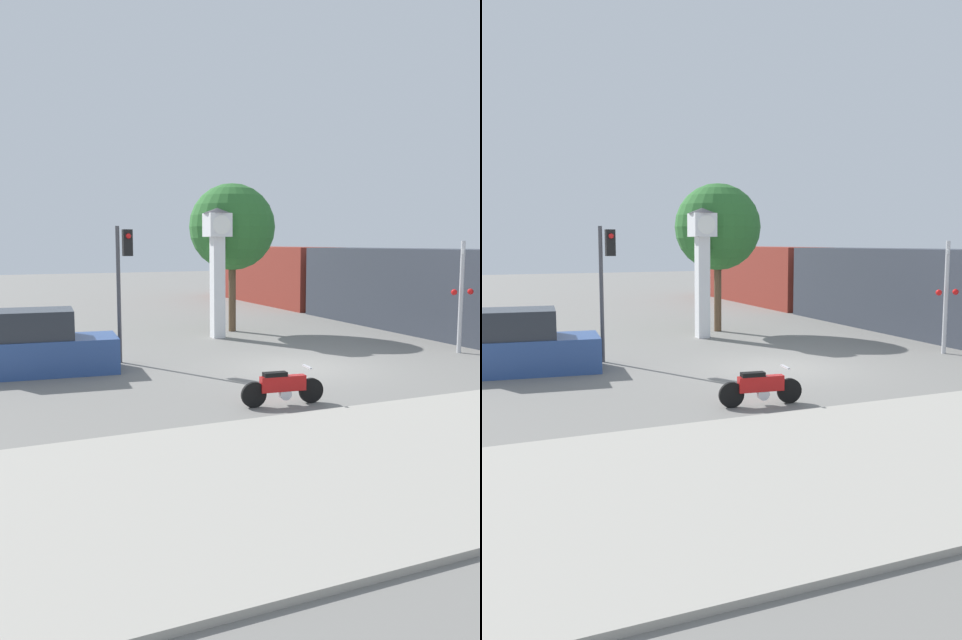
{
  "view_description": "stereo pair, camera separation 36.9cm",
  "coord_description": "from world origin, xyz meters",
  "views": [
    {
      "loc": [
        -8.92,
        -15.74,
        3.65
      ],
      "look_at": [
        -1.47,
        1.02,
        1.37
      ],
      "focal_mm": 35.0,
      "sensor_mm": 36.0,
      "label": 1
    },
    {
      "loc": [
        -8.58,
        -15.88,
        3.65
      ],
      "look_at": [
        -1.47,
        1.02,
        1.37
      ],
      "focal_mm": 35.0,
      "sensor_mm": 36.0,
      "label": 2
    }
  ],
  "objects": [
    {
      "name": "ground_plane",
      "position": [
        0.0,
        0.0,
        0.0
      ],
      "size": [
        120.0,
        120.0,
        0.0
      ],
      "primitive_type": "plane",
      "color": "slate"
    },
    {
      "name": "parked_car",
      "position": [
        -7.08,
        2.27,
        0.75
      ],
      "size": [
        4.37,
        2.23,
        1.8
      ],
      "rotation": [
        0.0,
        0.0,
        -0.11
      ],
      "color": "#2D4C8C",
      "rests_on": "ground_plane"
    },
    {
      "name": "freight_train",
      "position": [
        8.49,
        12.24,
        1.7
      ],
      "size": [
        2.8,
        26.53,
        3.4
      ],
      "color": "#333842",
      "rests_on": "ground_plane"
    },
    {
      "name": "street_tree",
      "position": [
        1.2,
        7.81,
        4.27
      ],
      "size": [
        3.51,
        3.51,
        6.04
      ],
      "color": "brown",
      "rests_on": "ground_plane"
    },
    {
      "name": "railroad_crossing_signal",
      "position": [
        6.09,
        0.03,
        2.03
      ],
      "size": [
        0.9,
        0.82,
        3.71
      ],
      "color": "#B7B7BC",
      "rests_on": "ground_plane"
    },
    {
      "name": "motorcycle",
      "position": [
        -2.46,
        -3.57,
        0.42
      ],
      "size": [
        1.96,
        0.44,
        0.87
      ],
      "rotation": [
        0.0,
        0.0,
        -0.11
      ],
      "color": "black",
      "rests_on": "ground_plane"
    },
    {
      "name": "clock_tower",
      "position": [
        -0.02,
        6.39,
        3.25
      ],
      "size": [
        1.06,
        1.06,
        4.95
      ],
      "color": "white",
      "rests_on": "ground_plane"
    },
    {
      "name": "traffic_light",
      "position": [
        -4.49,
        2.94,
        2.85
      ],
      "size": [
        0.5,
        0.35,
        4.15
      ],
      "color": "#47474C",
      "rests_on": "ground_plane"
    }
  ]
}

